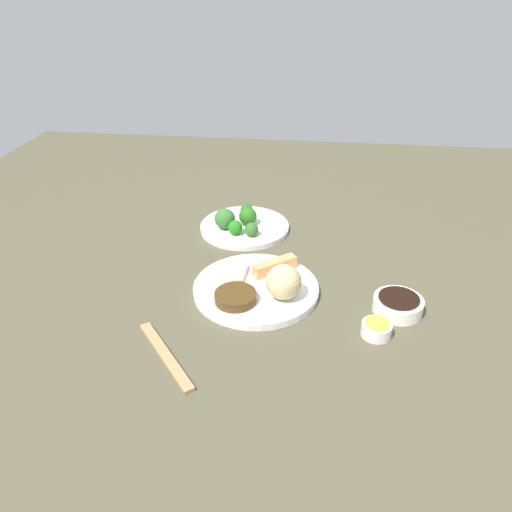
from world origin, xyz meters
TOP-DOWN VIEW (x-y plane):
  - tabletop at (0.00, 0.00)m, footprint 2.20×2.20m
  - main_plate at (0.05, -0.01)m, footprint 0.28×0.28m
  - rice_scoop at (-0.01, 0.03)m, footprint 0.08×0.08m
  - spring_roll at (0.01, -0.07)m, footprint 0.10×0.09m
  - crab_rangoon_wonton at (0.11, -0.04)m, footprint 0.07×0.08m
  - stir_fry_heap at (0.08, 0.06)m, footprint 0.09×0.09m
  - broccoli_plate at (0.11, -0.30)m, footprint 0.24×0.24m
  - broccoli_floret_0 at (0.11, -0.30)m, footprint 0.05×0.05m
  - broccoli_floret_1 at (0.16, -0.27)m, footprint 0.06×0.06m
  - broccoli_floret_2 at (0.12, -0.35)m, footprint 0.04×0.04m
  - broccoli_floret_3 at (0.09, -0.24)m, footprint 0.04×0.04m
  - broccoli_floret_4 at (0.13, -0.24)m, footprint 0.04×0.04m
  - soy_sauce_bowl at (-0.25, 0.03)m, footprint 0.10×0.10m
  - soy_sauce_bowl_liquid at (-0.25, 0.03)m, footprint 0.08×0.08m
  - sauce_ramekin_hot_mustard at (-0.20, 0.11)m, footprint 0.06×0.06m
  - sauce_ramekin_hot_mustard_liquid at (-0.20, 0.11)m, footprint 0.05×0.05m
  - chopsticks_pair at (0.19, 0.22)m, footprint 0.15×0.17m

SIDE VIEW (x-z plane):
  - tabletop at x=0.00m, z-range 0.00..0.02m
  - chopsticks_pair at x=0.19m, z-range 0.02..0.03m
  - broccoli_plate at x=0.11m, z-range 0.02..0.03m
  - main_plate at x=0.05m, z-range 0.02..0.04m
  - sauce_ramekin_hot_mustard at x=-0.20m, z-range 0.02..0.05m
  - soy_sauce_bowl at x=-0.25m, z-range 0.02..0.05m
  - crab_rangoon_wonton at x=0.11m, z-range 0.04..0.05m
  - stir_fry_heap at x=0.08m, z-range 0.04..0.06m
  - sauce_ramekin_hot_mustard_liquid at x=-0.20m, z-range 0.05..0.05m
  - spring_roll at x=0.01m, z-range 0.04..0.06m
  - broccoli_floret_3 at x=0.09m, z-range 0.03..0.07m
  - broccoli_floret_2 at x=0.12m, z-range 0.03..0.07m
  - broccoli_floret_4 at x=0.13m, z-range 0.03..0.07m
  - soy_sauce_bowl_liquid at x=-0.25m, z-range 0.05..0.06m
  - broccoli_floret_0 at x=0.11m, z-range 0.03..0.08m
  - broccoli_floret_1 at x=0.16m, z-range 0.03..0.09m
  - rice_scoop at x=-0.01m, z-range 0.04..0.11m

